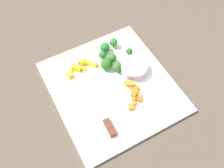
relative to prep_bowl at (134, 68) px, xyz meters
name	(u,v)px	position (x,y,z in m)	size (l,w,h in m)	color
ground_plane	(112,87)	(-0.02, 0.10, -0.03)	(4.00, 4.00, 0.00)	brown
cutting_board	(112,87)	(-0.02, 0.10, -0.02)	(0.43, 0.39, 0.01)	white
prep_bowl	(134,68)	(0.00, 0.00, 0.00)	(0.09, 0.09, 0.03)	#BEB8BE
chef_knife	(98,104)	(-0.06, 0.17, -0.01)	(0.33, 0.04, 0.02)	silver
carrot_dice_0	(131,107)	(-0.12, 0.08, -0.01)	(0.02, 0.02, 0.01)	orange
carrot_dice_1	(134,103)	(-0.11, 0.07, -0.01)	(0.01, 0.01, 0.01)	orange
carrot_dice_2	(134,94)	(-0.09, 0.05, -0.01)	(0.02, 0.02, 0.01)	orange
carrot_dice_3	(134,99)	(-0.10, 0.06, -0.01)	(0.01, 0.01, 0.01)	orange
carrot_dice_4	(139,99)	(-0.11, 0.05, -0.01)	(0.02, 0.02, 0.01)	orange
carrot_dice_5	(137,88)	(-0.07, 0.03, -0.01)	(0.01, 0.01, 0.01)	orange
carrot_dice_6	(140,96)	(-0.10, 0.04, -0.01)	(0.01, 0.01, 0.01)	orange
carrot_dice_7	(135,91)	(-0.08, 0.04, -0.01)	(0.02, 0.02, 0.02)	orange
carrot_dice_8	(132,88)	(-0.06, 0.04, -0.01)	(0.01, 0.01, 0.01)	orange
carrot_dice_9	(131,84)	(-0.05, 0.04, -0.01)	(0.02, 0.02, 0.02)	orange
carrot_dice_10	(127,83)	(-0.04, 0.05, -0.01)	(0.02, 0.02, 0.01)	orange
pepper_dice_0	(95,65)	(0.08, 0.11, -0.01)	(0.01, 0.02, 0.01)	yellow
pepper_dice_1	(85,62)	(0.11, 0.13, -0.01)	(0.02, 0.02, 0.02)	yellow
pepper_dice_2	(81,63)	(0.11, 0.15, -0.01)	(0.02, 0.02, 0.02)	yellow
pepper_dice_3	(78,69)	(0.09, 0.17, -0.01)	(0.02, 0.02, 0.02)	yellow
pepper_dice_4	(84,69)	(0.09, 0.15, -0.01)	(0.01, 0.01, 0.01)	yellow
pepper_dice_5	(70,75)	(0.08, 0.21, -0.01)	(0.02, 0.02, 0.02)	yellow
pepper_dice_6	(73,66)	(0.11, 0.18, -0.01)	(0.02, 0.02, 0.02)	yellow
pepper_dice_7	(89,63)	(0.10, 0.13, -0.01)	(0.01, 0.01, 0.01)	yellow
pepper_dice_8	(70,70)	(0.10, 0.20, -0.01)	(0.01, 0.02, 0.01)	yellow
broccoli_floret_0	(112,58)	(0.07, 0.05, 0.01)	(0.03, 0.03, 0.04)	#89B662
broccoli_floret_1	(102,55)	(0.10, 0.07, 0.00)	(0.03, 0.03, 0.03)	#8DB95E
broccoli_floret_2	(117,67)	(0.03, 0.05, 0.01)	(0.03, 0.03, 0.04)	#82B660
broccoli_floret_3	(129,51)	(0.07, -0.02, 0.00)	(0.02, 0.02, 0.03)	#86C264
broccoli_floret_4	(105,47)	(0.13, 0.05, 0.00)	(0.04, 0.04, 0.04)	#8CBA66
broccoli_floret_5	(113,42)	(0.13, 0.01, 0.01)	(0.03, 0.03, 0.04)	#84AF63
broccoli_floret_6	(106,64)	(0.06, 0.08, 0.01)	(0.04, 0.04, 0.04)	#89AD56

